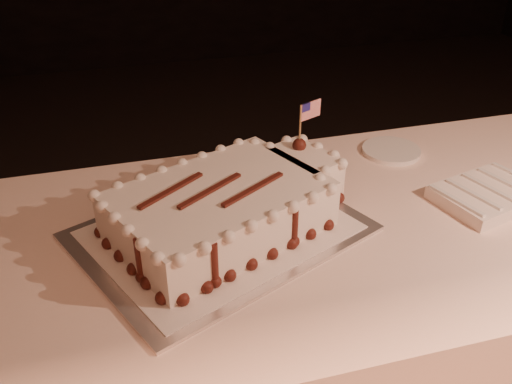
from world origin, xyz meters
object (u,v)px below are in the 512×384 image
object	(u,v)px
cake_board	(220,232)
napkin_stack	(488,195)
side_plate	(391,151)
banquet_table	(348,337)
sheet_cake	(231,205)

from	to	relation	value
cake_board	napkin_stack	world-z (taller)	napkin_stack
napkin_stack	side_plate	distance (m)	0.30
banquet_table	cake_board	bearing A→B (deg)	175.67
sheet_cake	cake_board	bearing A→B (deg)	-155.93
cake_board	napkin_stack	size ratio (longest dim) A/B	2.11
banquet_table	side_plate	size ratio (longest dim) A/B	15.34
side_plate	cake_board	bearing A→B (deg)	-155.45
banquet_table	sheet_cake	xyz separation A→B (m)	(-0.29, 0.04, 0.44)
napkin_stack	cake_board	bearing A→B (deg)	176.29
sheet_cake	banquet_table	bearing A→B (deg)	-7.10
sheet_cake	side_plate	world-z (taller)	sheet_cake
sheet_cake	napkin_stack	size ratio (longest dim) A/B	2.09
napkin_stack	side_plate	world-z (taller)	napkin_stack
banquet_table	side_plate	world-z (taller)	side_plate
napkin_stack	side_plate	size ratio (longest dim) A/B	1.72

